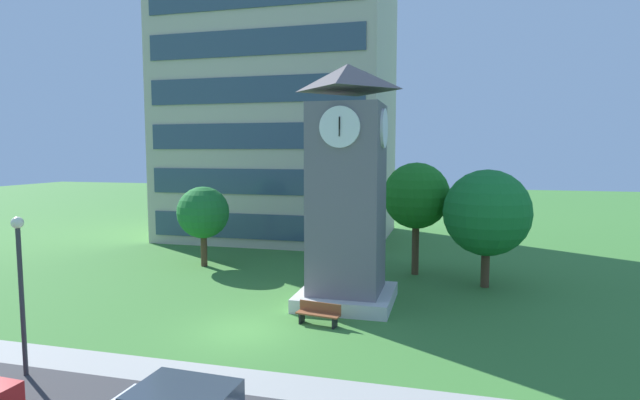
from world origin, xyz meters
TOP-DOWN VIEW (x-y plane):
  - ground_plane at (0.00, 0.00)m, footprint 160.00×160.00m
  - kerb_strip at (0.00, -3.93)m, footprint 120.00×1.60m
  - office_building at (-5.90, 21.61)m, footprint 17.23×12.30m
  - clock_tower at (3.04, 4.48)m, footprint 4.21×4.21m
  - park_bench at (2.52, 1.40)m, footprint 1.85×0.76m
  - street_lamp at (-5.13, -5.26)m, footprint 0.36×0.36m
  - tree_streetside at (5.69, 10.80)m, footprint 3.70×3.70m
  - tree_near_tower at (-6.82, 9.66)m, footprint 3.11×3.11m
  - tree_by_building at (9.34, 8.99)m, footprint 4.38×4.38m

SIDE VIEW (x-z plane):
  - ground_plane at x=0.00m, z-range 0.00..0.00m
  - kerb_strip at x=0.00m, z-range 0.00..0.01m
  - park_bench at x=2.52m, z-range 0.02..0.90m
  - street_lamp at x=-5.13m, z-range 0.67..5.62m
  - tree_near_tower at x=-6.82m, z-range 0.84..5.67m
  - tree_by_building at x=9.34m, z-range 0.81..6.84m
  - tree_streetside at x=5.69m, z-range 1.28..7.60m
  - clock_tower at x=3.04m, z-range -0.56..10.18m
  - office_building at x=-5.90m, z-range 0.00..22.40m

